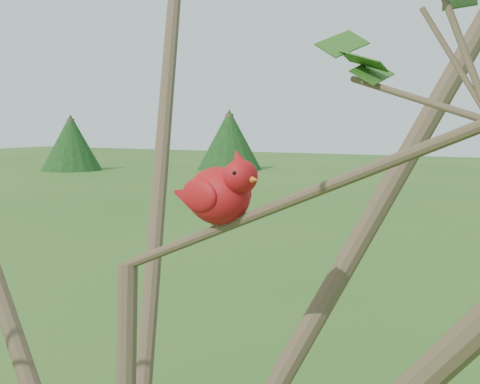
{
  "coord_description": "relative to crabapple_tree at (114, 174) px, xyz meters",
  "views": [
    {
      "loc": [
        0.67,
        -0.81,
        2.2
      ],
      "look_at": [
        0.19,
        0.07,
        2.09
      ],
      "focal_mm": 50.0,
      "sensor_mm": 36.0,
      "label": 1
    }
  ],
  "objects": [
    {
      "name": "crabapple_tree",
      "position": [
        0.0,
        0.0,
        0.0
      ],
      "size": [
        2.35,
        2.05,
        2.95
      ],
      "color": "#453525",
      "rests_on": "ground"
    },
    {
      "name": "cardinal",
      "position": [
        0.12,
        0.11,
        -0.03
      ],
      "size": [
        0.19,
        0.12,
        0.13
      ],
      "rotation": [
        0.0,
        0.0,
        -0.34
      ],
      "color": "#B0120F",
      "rests_on": "ground"
    }
  ]
}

